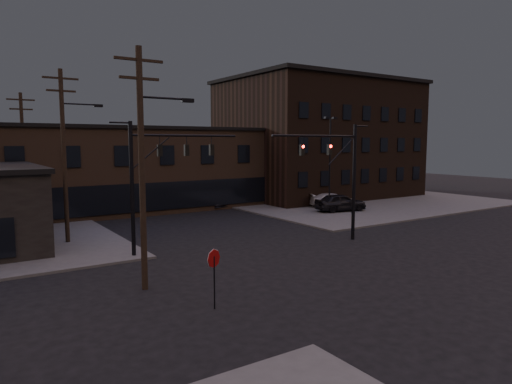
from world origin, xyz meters
TOP-DOWN VIEW (x-y plane):
  - ground at (0.00, 0.00)m, footprint 140.00×140.00m
  - sidewalk_ne at (22.00, 22.00)m, footprint 30.00×30.00m
  - building_row at (0.00, 28.00)m, footprint 40.00×12.00m
  - building_right at (22.00, 26.00)m, footprint 22.00×16.00m
  - traffic_signal_near at (5.36, 4.50)m, footprint 7.12×0.24m
  - traffic_signal_far at (-6.72, 8.00)m, footprint 7.12×0.24m
  - stop_sign at (-8.00, -1.99)m, footprint 0.72×0.33m
  - utility_pole_near at (-9.43, 2.00)m, footprint 3.70×0.28m
  - utility_pole_mid at (-10.44, 14.00)m, footprint 3.70×0.28m
  - utility_pole_far at (-11.50, 26.00)m, footprint 2.20×0.28m
  - lot_light_a at (13.00, 14.00)m, footprint 1.50×0.28m
  - lot_light_b at (19.00, 19.00)m, footprint 1.50×0.28m
  - parked_car_lot_a at (14.42, 13.97)m, footprint 5.35×3.00m
  - parked_car_lot_b at (15.86, 16.45)m, footprint 5.23×3.97m
  - car_crossing at (5.50, 24.09)m, footprint 1.98×4.51m

SIDE VIEW (x-z plane):
  - ground at x=0.00m, z-range 0.00..0.00m
  - sidewalk_ne at x=22.00m, z-range 0.00..0.15m
  - car_crossing at x=5.50m, z-range 0.00..1.44m
  - parked_car_lot_b at x=15.86m, z-range 0.15..1.56m
  - parked_car_lot_a at x=14.42m, z-range 0.15..1.87m
  - stop_sign at x=-8.00m, z-range 0.60..3.08m
  - building_row at x=0.00m, z-range 0.00..8.00m
  - traffic_signal_near at x=5.36m, z-range 0.93..8.93m
  - traffic_signal_far at x=-6.72m, z-range 1.01..9.01m
  - lot_light_a at x=13.00m, z-range 0.94..10.08m
  - lot_light_b at x=19.00m, z-range 0.94..10.08m
  - utility_pole_far at x=-11.50m, z-range 0.28..11.28m
  - utility_pole_near at x=-9.43m, z-range 0.37..11.37m
  - utility_pole_mid at x=-10.44m, z-range 0.38..11.88m
  - building_right at x=22.00m, z-range 0.00..14.00m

